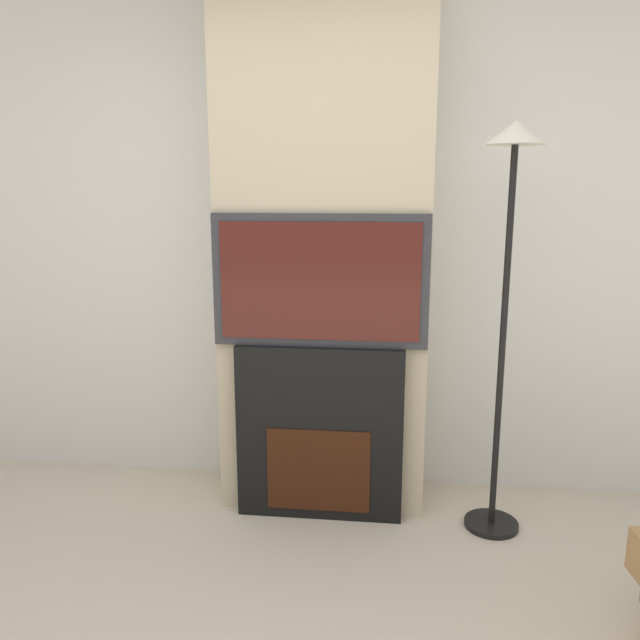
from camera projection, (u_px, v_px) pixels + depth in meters
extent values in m
cube|color=silver|center=(329.00, 237.00, 3.28)|extent=(6.00, 0.06, 2.70)
cube|color=#BCAD8E|center=(325.00, 240.00, 3.06)|extent=(1.02, 0.40, 2.70)
cube|color=black|center=(320.00, 431.00, 3.05)|extent=(0.81, 0.14, 0.87)
cube|color=#33160A|center=(318.00, 471.00, 3.02)|extent=(0.50, 0.01, 0.42)
cube|color=#2D2D33|center=(320.00, 281.00, 2.90)|extent=(1.01, 0.06, 0.62)
cube|color=#471914|center=(319.00, 282.00, 2.87)|extent=(0.93, 0.01, 0.55)
cylinder|color=black|center=(491.00, 524.00, 3.01)|extent=(0.26, 0.26, 0.03)
cylinder|color=black|center=(502.00, 345.00, 2.83)|extent=(0.03, 0.03, 1.76)
cone|color=silver|center=(516.00, 132.00, 2.63)|extent=(0.26, 0.26, 0.10)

